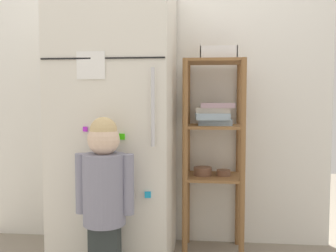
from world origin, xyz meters
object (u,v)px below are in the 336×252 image
Objects in this scene: child_standing at (104,189)px; fruit_bin at (219,55)px; pantry_shelf_unit at (213,135)px; refrigerator at (117,122)px.

fruit_bin is (0.60, 0.63, 0.75)m from child_standing.
fruit_bin reaches higher than pantry_shelf_unit.
refrigerator is 0.55m from child_standing.
refrigerator is 0.79m from fruit_bin.
child_standing is 0.88m from pantry_shelf_unit.
refrigerator is 7.52× the size of fruit_bin.
pantry_shelf_unit is 5.46× the size of fruit_bin.
fruit_bin reaches higher than child_standing.
refrigerator reaches higher than child_standing.
child_standing is at bearing -133.37° from fruit_bin.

